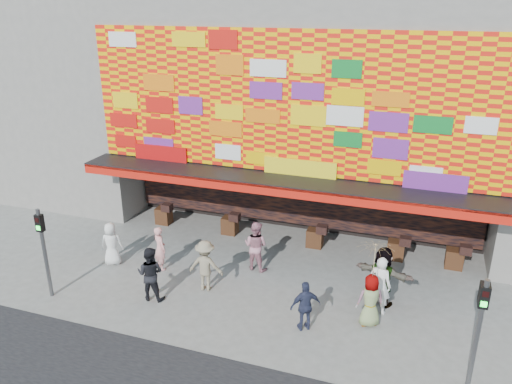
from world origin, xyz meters
TOP-DOWN VIEW (x-y plane):
  - ground at (0.00, 0.00)m, footprint 90.00×90.00m
  - shop_building at (0.00, 8.18)m, footprint 15.20×9.40m
  - neighbor_left at (-13.00, 8.00)m, footprint 11.00×8.00m
  - signal_left at (-6.20, -1.50)m, footprint 0.22×0.20m
  - signal_right at (6.20, -1.50)m, footprint 0.22×0.20m
  - ped_a at (-5.53, 0.92)m, footprint 0.90×0.74m
  - ped_b at (-3.73, 1.17)m, footprint 0.70×0.64m
  - ped_c at (-3.07, -0.59)m, footprint 0.93×0.76m
  - ped_d at (-1.68, 0.47)m, footprint 1.18×0.75m
  - ped_e at (1.88, -0.56)m, footprint 0.96×0.81m
  - ped_f at (3.78, 1.45)m, footprint 1.88×0.94m
  - ped_g at (3.58, 0.26)m, footprint 0.93×0.79m
  - ped_h at (3.76, 1.00)m, footprint 0.78×0.63m
  - ped_i at (-0.58, 2.25)m, footprint 0.97×0.81m
  - parasol at (3.58, 0.26)m, footprint 1.14×1.16m

SIDE VIEW (x-z plane):
  - ground at x=0.00m, z-range 0.00..0.00m
  - ped_e at x=1.88m, z-range 0.00..1.53m
  - ped_a at x=-5.53m, z-range 0.00..1.58m
  - ped_b at x=-3.73m, z-range 0.00..1.60m
  - ped_g at x=3.58m, z-range 0.00..1.62m
  - ped_d at x=-1.68m, z-range 0.00..1.73m
  - ped_c at x=-3.07m, z-range 0.00..1.78m
  - ped_i at x=-0.58m, z-range 0.00..1.79m
  - ped_h at x=3.76m, z-range 0.00..1.85m
  - ped_f at x=3.78m, z-range 0.00..1.94m
  - signal_left at x=-6.20m, z-range 0.36..3.36m
  - signal_right at x=6.20m, z-range 0.36..3.36m
  - parasol at x=3.58m, z-range 1.22..3.11m
  - shop_building at x=0.00m, z-range 0.23..10.23m
  - neighbor_left at x=-13.00m, z-range 0.00..12.00m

